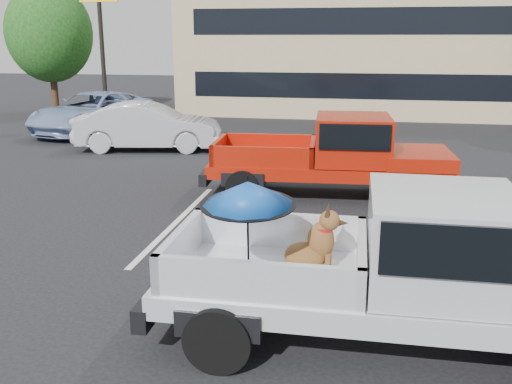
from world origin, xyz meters
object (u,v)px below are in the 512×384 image
(red_pickup, at_px, (345,153))
(silver_sedan, at_px, (148,126))
(silver_pickup, at_px, (419,262))
(tree_left, at_px, (49,33))
(motel_sign, at_px, (99,8))
(blue_suv, at_px, (93,113))
(tree_back, at_px, (474,20))

(red_pickup, bearing_deg, silver_sedan, 141.61)
(silver_sedan, bearing_deg, silver_pickup, -156.14)
(tree_left, bearing_deg, silver_sedan, -45.83)
(motel_sign, height_order, blue_suv, motel_sign)
(tree_back, bearing_deg, red_pickup, -106.63)
(motel_sign, xyz_separation_m, tree_left, (-4.00, 3.00, -0.92))
(silver_pickup, height_order, silver_sedan, silver_pickup)
(tree_left, relative_size, silver_pickup, 1.05)
(silver_pickup, relative_size, blue_suv, 1.04)
(motel_sign, height_order, tree_left, tree_left)
(silver_pickup, xyz_separation_m, blue_suv, (-10.82, 13.95, -0.29))
(tree_left, height_order, red_pickup, tree_left)
(silver_pickup, bearing_deg, tree_left, 128.32)
(tree_left, distance_m, silver_pickup, 24.51)
(tree_back, bearing_deg, motel_sign, -147.99)
(motel_sign, xyz_separation_m, blue_suv, (0.43, -2.05, -3.89))
(tree_left, height_order, silver_pickup, tree_left)
(silver_pickup, bearing_deg, blue_suv, 127.38)
(red_pickup, height_order, blue_suv, red_pickup)
(motel_sign, bearing_deg, tree_left, 143.13)
(tree_left, distance_m, red_pickup, 19.08)
(silver_pickup, relative_size, silver_sedan, 1.23)
(tree_left, bearing_deg, silver_pickup, -51.26)
(red_pickup, bearing_deg, blue_suv, 139.30)
(tree_left, relative_size, tree_back, 0.85)
(red_pickup, bearing_deg, tree_back, 69.95)
(tree_left, xyz_separation_m, silver_sedan, (7.75, -7.98, -2.97))
(tree_back, relative_size, silver_sedan, 1.54)
(tree_back, xyz_separation_m, silver_pickup, (-4.75, -26.00, -3.36))
(tree_back, xyz_separation_m, blue_suv, (-15.57, -12.05, -3.65))
(tree_back, distance_m, blue_suv, 20.03)
(red_pickup, height_order, silver_sedan, red_pickup)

